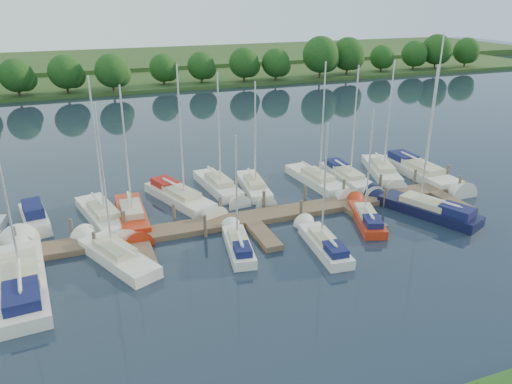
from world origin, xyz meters
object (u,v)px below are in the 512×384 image
object	(u,v)px
dock	(252,222)
motorboat	(35,218)
sailboat_s_2	(238,246)
sailboat_n_5	(219,188)

from	to	relation	value
dock	motorboat	bearing A→B (deg)	157.72
dock	sailboat_s_2	bearing A→B (deg)	-123.50
motorboat	sailboat_n_5	distance (m)	14.35
sailboat_s_2	dock	bearing A→B (deg)	65.96
motorboat	dock	bearing A→B (deg)	149.17
motorboat	sailboat_n_5	world-z (taller)	sailboat_n_5
dock	sailboat_n_5	xyz separation A→B (m)	(-0.25, 7.16, 0.08)
dock	motorboat	xyz separation A→B (m)	(-14.55, 5.96, 0.16)
dock	sailboat_s_2	world-z (taller)	sailboat_s_2
sailboat_n_5	sailboat_s_2	bearing A→B (deg)	73.75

